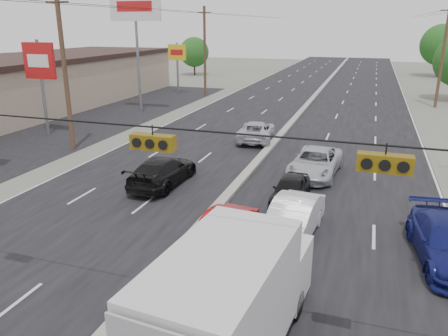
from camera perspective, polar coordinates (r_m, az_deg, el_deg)
The scene contains 22 objects.
ground at distance 13.26m, azimuth -14.12°, elevation -19.55°, with size 200.00×200.00×0.00m, color #606356.
road_surface at distance 39.92m, azimuth 9.37°, elevation 6.42°, with size 20.00×160.00×0.02m, color black.
center_median at distance 39.90m, azimuth 9.38°, elevation 6.56°, with size 0.50×160.00×0.20m, color gray.
strip_mall at distance 46.84m, azimuth -25.36°, elevation 9.52°, with size 12.00×42.00×4.60m, color tan.
parking_lot at distance 41.58m, azimuth -15.80°, elevation 6.44°, with size 10.00×42.00×0.02m, color black.
utility_pole_left_b at distance 30.21m, azimuth -20.06°, elevation 11.66°, with size 1.60×0.30×10.00m.
utility_pole_left_c at distance 52.15m, azimuth -2.53°, elevation 15.03°, with size 1.60×0.30×10.00m.
utility_pole_right_c at distance 49.14m, azimuth 26.66°, elevation 12.99°, with size 1.60×0.30×10.00m.
traffic_signals at distance 10.14m, azimuth -9.78°, elevation 3.64°, with size 25.00×0.30×0.54m.
pole_sign_mid at distance 35.37m, azimuth -22.92°, elevation 12.16°, with size 2.60×0.25×7.00m.
pole_sign_billboard at distance 42.03m, azimuth -11.51°, elevation 19.07°, with size 5.00×0.25×11.00m.
pole_sign_far at distance 53.54m, azimuth -6.13°, elevation 14.28°, with size 2.20×0.25×6.00m.
tree_left_far at distance 74.28m, azimuth -3.91°, elevation 14.88°, with size 4.80×4.80×6.12m.
tree_right_far at distance 79.31m, azimuth 26.51°, elevation 14.20°, with size 6.40×6.40×8.16m.
box_truck at distance 10.88m, azimuth 1.18°, elevation -17.10°, with size 2.87×6.76×3.34m.
red_sedan at distance 16.28m, azimuth -0.34°, elevation -8.50°, with size 1.45×4.14×1.37m, color #B30B0B.
queue_car_a at distance 20.72m, azimuth 8.67°, elevation -2.83°, with size 1.49×3.71×1.27m, color black.
queue_car_b at distance 17.33m, azimuth 8.89°, elevation -6.70°, with size 1.62×4.64×1.53m, color white.
queue_car_c at distance 24.67m, azimuth 11.84°, elevation 0.68°, with size 2.42×5.24×1.46m, color silver.
queue_car_d at distance 17.34m, azimuth 27.18°, elevation -8.70°, with size 2.08×5.12×1.48m, color navy.
oncoming_near at distance 22.91m, azimuth -8.00°, elevation -0.44°, with size 2.06×5.08×1.47m, color black.
oncoming_far at distance 31.62m, azimuth 4.27°, elevation 4.83°, with size 2.33×5.05×1.40m, color silver.
Camera 1 is at (6.10, -8.63, 8.00)m, focal length 35.00 mm.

